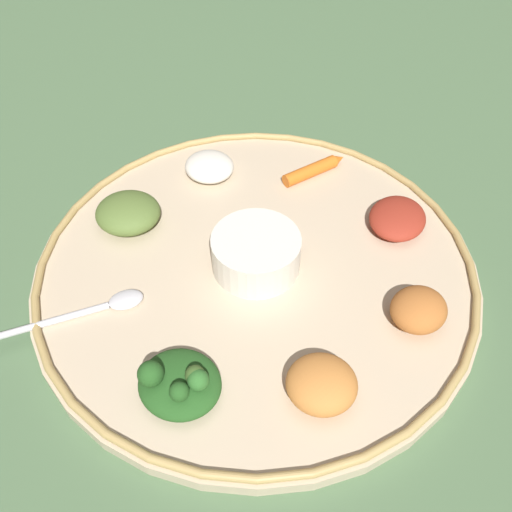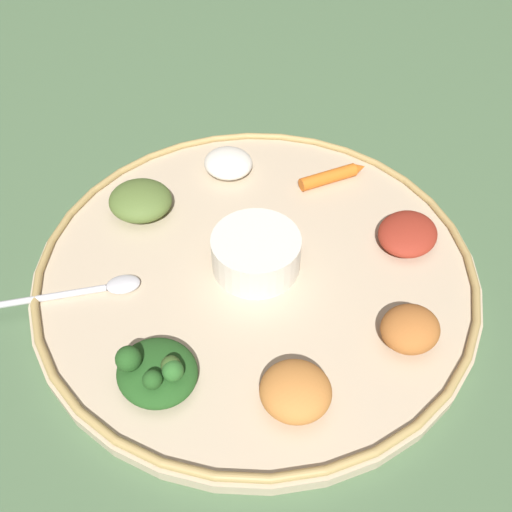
{
  "view_description": "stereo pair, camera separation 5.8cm",
  "coord_description": "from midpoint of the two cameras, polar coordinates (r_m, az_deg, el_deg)",
  "views": [
    {
      "loc": [
        0.28,
        0.27,
        0.46
      ],
      "look_at": [
        0.0,
        0.0,
        0.03
      ],
      "focal_mm": 39.78,
      "sensor_mm": 36.0,
      "label": 1
    },
    {
      "loc": [
        0.23,
        0.31,
        0.46
      ],
      "look_at": [
        0.0,
        0.0,
        0.03
      ],
      "focal_mm": 39.78,
      "sensor_mm": 36.0,
      "label": 2
    }
  ],
  "objects": [
    {
      "name": "mound_rice_white",
      "position": [
        0.69,
        -7.13,
        8.81
      ],
      "size": [
        0.06,
        0.06,
        0.02
      ],
      "primitive_type": "ellipsoid",
      "rotation": [
        0.0,
        0.0,
        0.0
      ],
      "color": "silver",
      "rests_on": "platter"
    },
    {
      "name": "ground_plane",
      "position": [
        0.6,
        -2.75,
        -2.06
      ],
      "size": [
        2.4,
        2.4,
        0.0
      ],
      "primitive_type": "plane",
      "color": "#4C6B47"
    },
    {
      "name": "platter",
      "position": [
        0.6,
        -2.78,
        -1.6
      ],
      "size": [
        0.46,
        0.46,
        0.01
      ],
      "primitive_type": "cylinder",
      "color": "#C6B293",
      "rests_on": "ground_plane"
    },
    {
      "name": "mound_squash",
      "position": [
        0.49,
        3.21,
        -12.95
      ],
      "size": [
        0.09,
        0.09,
        0.03
      ],
      "primitive_type": "ellipsoid",
      "rotation": [
        0.0,
        0.0,
        2.32
      ],
      "color": "#C67A38",
      "rests_on": "platter"
    },
    {
      "name": "mound_beet",
      "position": [
        0.63,
        11.52,
        3.61
      ],
      "size": [
        0.09,
        0.08,
        0.02
      ],
      "primitive_type": "ellipsoid",
      "rotation": [
        0.0,
        0.0,
        0.34
      ],
      "color": "maroon",
      "rests_on": "platter"
    },
    {
      "name": "greens_pile",
      "position": [
        0.5,
        -11.13,
        -12.61
      ],
      "size": [
        0.08,
        0.09,
        0.04
      ],
      "color": "#23511E",
      "rests_on": "platter"
    },
    {
      "name": "mound_collards",
      "position": [
        0.65,
        -15.28,
        4.08
      ],
      "size": [
        0.1,
        0.1,
        0.03
      ],
      "primitive_type": "ellipsoid",
      "rotation": [
        0.0,
        0.0,
        2.22
      ],
      "color": "#567033",
      "rests_on": "platter"
    },
    {
      "name": "center_bowl",
      "position": [
        0.57,
        -2.88,
        0.29
      ],
      "size": [
        0.09,
        0.09,
        0.04
      ],
      "color": "silver",
      "rests_on": "platter"
    },
    {
      "name": "carrot_near_spoon",
      "position": [
        0.69,
        3.49,
        8.58
      ],
      "size": [
        0.09,
        0.03,
        0.02
      ],
      "color": "orange",
      "rests_on": "platter"
    },
    {
      "name": "spoon",
      "position": [
        0.58,
        -19.99,
        -5.56
      ],
      "size": [
        0.17,
        0.09,
        0.01
      ],
      "color": "silver",
      "rests_on": "platter"
    },
    {
      "name": "platter_rim",
      "position": [
        0.59,
        -2.81,
        -0.94
      ],
      "size": [
        0.45,
        0.45,
        0.01
      ],
      "primitive_type": "torus",
      "color": "tan",
      "rests_on": "platter"
    },
    {
      "name": "mound_chickpea",
      "position": [
        0.55,
        13.16,
        -5.45
      ],
      "size": [
        0.06,
        0.06,
        0.03
      ],
      "primitive_type": "ellipsoid",
      "rotation": [
        0.0,
        0.0,
        6.22
      ],
      "color": "#B2662D",
      "rests_on": "platter"
    }
  ]
}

